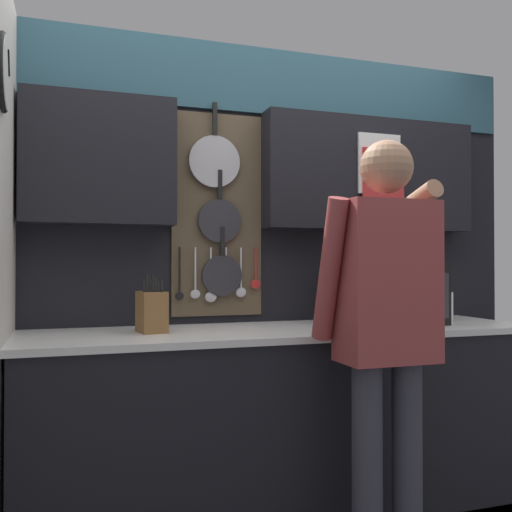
# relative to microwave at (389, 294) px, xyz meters

# --- Properties ---
(base_cabinet_counter) EXTENTS (2.44, 0.67, 0.93)m
(base_cabinet_counter) POSITION_rel_microwave_xyz_m (-0.58, -0.03, -0.62)
(base_cabinet_counter) COLOR black
(base_cabinet_counter) RESTS_ON ground_plane
(back_wall_unit) EXTENTS (3.01, 0.23, 2.38)m
(back_wall_unit) POSITION_rel_microwave_xyz_m (-0.56, 0.28, 0.36)
(back_wall_unit) COLOR black
(back_wall_unit) RESTS_ON ground_plane
(microwave) EXTENTS (0.48, 0.37, 0.30)m
(microwave) POSITION_rel_microwave_xyz_m (0.00, 0.00, 0.00)
(microwave) COLOR black
(microwave) RESTS_ON base_cabinet_counter
(knife_block) EXTENTS (0.13, 0.16, 0.26)m
(knife_block) POSITION_rel_microwave_xyz_m (-1.21, 0.00, -0.05)
(knife_block) COLOR brown
(knife_block) RESTS_ON base_cabinet_counter
(utensil_crock) EXTENTS (0.11, 0.11, 0.34)m
(utensil_crock) POSITION_rel_microwave_xyz_m (0.32, 0.00, -0.06)
(utensil_crock) COLOR white
(utensil_crock) RESTS_ON base_cabinet_counter
(person) EXTENTS (0.54, 0.66, 1.73)m
(person) POSITION_rel_microwave_xyz_m (-0.37, -0.56, -0.05)
(person) COLOR #383842
(person) RESTS_ON ground_plane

